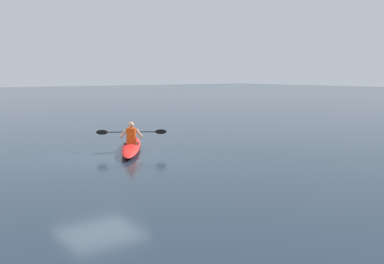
# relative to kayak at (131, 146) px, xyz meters

# --- Properties ---
(ground_plane) EXTENTS (160.00, 160.00, 0.00)m
(ground_plane) POSITION_rel_kayak_xyz_m (1.54, 0.62, -0.13)
(ground_plane) COLOR #1E2D3D
(kayak) EXTENTS (2.91, 4.08, 0.26)m
(kayak) POSITION_rel_kayak_xyz_m (0.00, 0.00, 0.00)
(kayak) COLOR red
(kayak) RESTS_ON ground
(kayaker) EXTENTS (2.07, 1.34, 0.73)m
(kayaker) POSITION_rel_kayak_xyz_m (0.02, 0.04, 0.44)
(kayaker) COLOR #E04C14
(kayaker) RESTS_ON kayak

